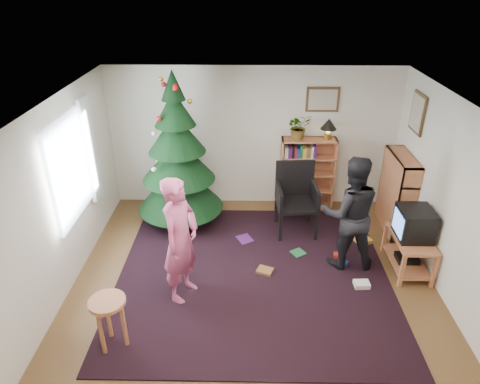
{
  "coord_description": "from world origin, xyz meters",
  "views": [
    {
      "loc": [
        -0.1,
        -4.57,
        3.88
      ],
      "look_at": [
        -0.2,
        0.75,
        1.1
      ],
      "focal_mm": 32.0,
      "sensor_mm": 36.0,
      "label": 1
    }
  ],
  "objects_px": {
    "christmas_tree": "(178,163)",
    "person_by_chair": "(350,213)",
    "stool": "(109,311)",
    "potted_plant": "(299,127)",
    "picture_back": "(323,99)",
    "picture_right": "(418,113)",
    "tv_stand": "(409,250)",
    "person_standing": "(180,240)",
    "table_lamp": "(329,125)",
    "crt_tv": "(414,223)",
    "bookshelf_back": "(307,173)",
    "bookshelf_right": "(397,192)",
    "armchair": "(296,194)"
  },
  "relations": [
    {
      "from": "christmas_tree",
      "to": "person_by_chair",
      "type": "xyz_separation_m",
      "value": [
        2.56,
        -1.18,
        -0.22
      ]
    },
    {
      "from": "stool",
      "to": "potted_plant",
      "type": "relative_size",
      "value": 1.55
    },
    {
      "from": "picture_back",
      "to": "potted_plant",
      "type": "relative_size",
      "value": 1.26
    },
    {
      "from": "picture_right",
      "to": "potted_plant",
      "type": "relative_size",
      "value": 1.37
    },
    {
      "from": "tv_stand",
      "to": "stool",
      "type": "xyz_separation_m",
      "value": [
        -3.84,
        -1.52,
        0.2
      ]
    },
    {
      "from": "person_standing",
      "to": "table_lamp",
      "type": "distance_m",
      "value": 3.37
    },
    {
      "from": "picture_back",
      "to": "crt_tv",
      "type": "xyz_separation_m",
      "value": [
        1.07,
        -1.98,
        -1.19
      ]
    },
    {
      "from": "tv_stand",
      "to": "table_lamp",
      "type": "relative_size",
      "value": 2.44
    },
    {
      "from": "picture_right",
      "to": "bookshelf_back",
      "type": "distance_m",
      "value": 2.07
    },
    {
      "from": "christmas_tree",
      "to": "stool",
      "type": "relative_size",
      "value": 3.83
    },
    {
      "from": "potted_plant",
      "to": "bookshelf_back",
      "type": "bearing_deg",
      "value": 0.0
    },
    {
      "from": "stool",
      "to": "bookshelf_right",
      "type": "bearing_deg",
      "value": 33.7
    },
    {
      "from": "person_standing",
      "to": "table_lamp",
      "type": "height_order",
      "value": "person_standing"
    },
    {
      "from": "tv_stand",
      "to": "crt_tv",
      "type": "xyz_separation_m",
      "value": [
        -0.0,
        0.0,
        0.44
      ]
    },
    {
      "from": "stool",
      "to": "potted_plant",
      "type": "height_order",
      "value": "potted_plant"
    },
    {
      "from": "bookshelf_back",
      "to": "tv_stand",
      "type": "distance_m",
      "value": 2.25
    },
    {
      "from": "christmas_tree",
      "to": "picture_back",
      "type": "bearing_deg",
      "value": 16.47
    },
    {
      "from": "picture_back",
      "to": "person_standing",
      "type": "relative_size",
      "value": 0.32
    },
    {
      "from": "picture_back",
      "to": "table_lamp",
      "type": "bearing_deg",
      "value": -49.01
    },
    {
      "from": "stool",
      "to": "person_by_chair",
      "type": "xyz_separation_m",
      "value": [
        2.96,
        1.62,
        0.33
      ]
    },
    {
      "from": "christmas_tree",
      "to": "bookshelf_back",
      "type": "distance_m",
      "value": 2.3
    },
    {
      "from": "picture_right",
      "to": "person_standing",
      "type": "height_order",
      "value": "picture_right"
    },
    {
      "from": "bookshelf_back",
      "to": "person_by_chair",
      "type": "relative_size",
      "value": 0.76
    },
    {
      "from": "person_standing",
      "to": "crt_tv",
      "type": "bearing_deg",
      "value": -56.38
    },
    {
      "from": "stool",
      "to": "person_by_chair",
      "type": "distance_m",
      "value": 3.39
    },
    {
      "from": "tv_stand",
      "to": "person_by_chair",
      "type": "relative_size",
      "value": 0.52
    },
    {
      "from": "christmas_tree",
      "to": "crt_tv",
      "type": "height_order",
      "value": "christmas_tree"
    },
    {
      "from": "picture_back",
      "to": "armchair",
      "type": "bearing_deg",
      "value": -116.94
    },
    {
      "from": "picture_back",
      "to": "stool",
      "type": "height_order",
      "value": "picture_back"
    },
    {
      "from": "tv_stand",
      "to": "christmas_tree",
      "type": "bearing_deg",
      "value": 159.65
    },
    {
      "from": "person_by_chair",
      "to": "potted_plant",
      "type": "distance_m",
      "value": 1.95
    },
    {
      "from": "tv_stand",
      "to": "armchair",
      "type": "distance_m",
      "value": 1.9
    },
    {
      "from": "picture_right",
      "to": "christmas_tree",
      "type": "distance_m",
      "value": 3.8
    },
    {
      "from": "picture_right",
      "to": "stool",
      "type": "xyz_separation_m",
      "value": [
        -4.1,
        -2.77,
        -1.43
      ]
    },
    {
      "from": "person_standing",
      "to": "christmas_tree",
      "type": "bearing_deg",
      "value": 31.21
    },
    {
      "from": "bookshelf_right",
      "to": "crt_tv",
      "type": "bearing_deg",
      "value": 173.76
    },
    {
      "from": "potted_plant",
      "to": "picture_right",
      "type": "bearing_deg",
      "value": -19.06
    },
    {
      "from": "tv_stand",
      "to": "stool",
      "type": "distance_m",
      "value": 4.13
    },
    {
      "from": "crt_tv",
      "to": "armchair",
      "type": "distance_m",
      "value": 1.87
    },
    {
      "from": "picture_back",
      "to": "picture_right",
      "type": "distance_m",
      "value": 1.51
    },
    {
      "from": "bookshelf_right",
      "to": "crt_tv",
      "type": "relative_size",
      "value": 2.65
    },
    {
      "from": "potted_plant",
      "to": "tv_stand",
      "type": "bearing_deg",
      "value": -51.74
    },
    {
      "from": "table_lamp",
      "to": "stool",
      "type": "bearing_deg",
      "value": -130.68
    },
    {
      "from": "crt_tv",
      "to": "armchair",
      "type": "xyz_separation_m",
      "value": [
        -1.52,
        1.09,
        -0.14
      ]
    },
    {
      "from": "picture_back",
      "to": "potted_plant",
      "type": "xyz_separation_m",
      "value": [
        -0.38,
        -0.14,
        -0.43
      ]
    },
    {
      "from": "picture_right",
      "to": "person_by_chair",
      "type": "relative_size",
      "value": 0.35
    },
    {
      "from": "tv_stand",
      "to": "person_by_chair",
      "type": "height_order",
      "value": "person_by_chair"
    },
    {
      "from": "christmas_tree",
      "to": "bookshelf_back",
      "type": "height_order",
      "value": "christmas_tree"
    },
    {
      "from": "tv_stand",
      "to": "potted_plant",
      "type": "height_order",
      "value": "potted_plant"
    },
    {
      "from": "potted_plant",
      "to": "person_by_chair",
      "type": "bearing_deg",
      "value": -71.93
    }
  ]
}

